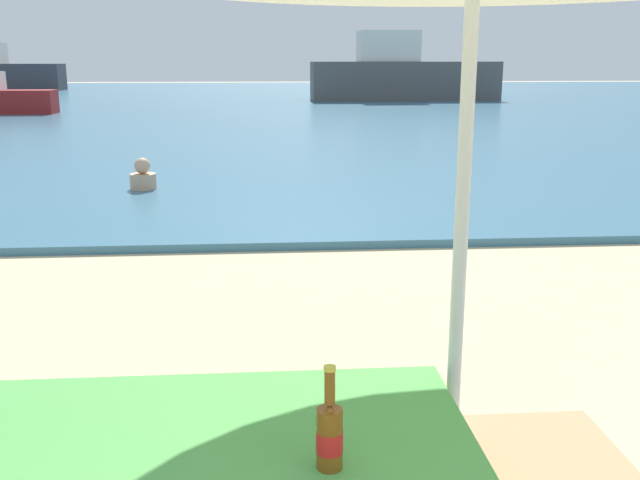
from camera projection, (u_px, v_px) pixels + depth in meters
name	position (u px, v px, depth m)	size (l,w,h in m)	color
sea_water	(282.00, 101.00, 30.91)	(120.00, 50.00, 0.08)	#386B84
picnic_table_green	(210.00, 475.00, 1.92)	(1.40, 0.80, 0.76)	#4C9E47
beer_bottle_amber	(330.00, 433.00, 1.73)	(0.07, 0.07, 0.26)	brown
swimmer_person	(143.00, 177.00, 9.43)	(0.34, 0.34, 0.41)	tan
boat_sailboat	(401.00, 76.00, 30.26)	(7.79, 2.13, 2.83)	#4C4C4C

